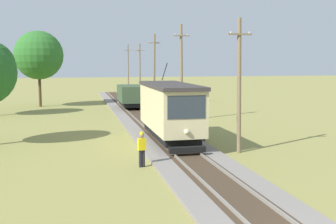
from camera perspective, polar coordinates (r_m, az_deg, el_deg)
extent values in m
cube|color=beige|center=(26.18, 0.26, 0.56)|extent=(2.50, 8.00, 2.60)
cube|color=#383333|center=(26.06, 0.26, 3.65)|extent=(2.60, 8.32, 0.22)
cube|color=black|center=(26.40, 0.26, -2.85)|extent=(2.10, 7.04, 0.44)
cube|color=#2D3842|center=(22.26, 2.56, 0.64)|extent=(2.10, 0.03, 1.25)
cube|color=#2D3842|center=(26.45, 2.93, 1.41)|extent=(0.02, 6.72, 1.04)
sphere|color=#F4EAB2|center=(22.40, 2.57, -2.72)|extent=(0.28, 0.28, 0.28)
cylinder|color=black|center=(27.59, -0.48, 5.51)|extent=(0.05, 1.67, 1.19)
cube|color=black|center=(22.44, 2.65, -5.17)|extent=(2.00, 0.36, 0.32)
cylinder|color=black|center=(24.26, 1.44, -3.72)|extent=(1.54, 0.80, 0.80)
cylinder|color=black|center=(28.56, -0.74, -2.10)|extent=(1.54, 0.80, 0.80)
cube|color=#384C33|center=(44.93, -5.14, 2.53)|extent=(2.40, 5.20, 1.70)
cube|color=black|center=(45.03, -5.13, 1.16)|extent=(2.02, 4.78, 0.38)
cylinder|color=black|center=(43.49, -4.86, 0.96)|extent=(1.54, 0.76, 0.76)
cylinder|color=black|center=(46.57, -5.38, 1.35)|extent=(1.54, 0.76, 0.76)
cylinder|color=#7A664C|center=(24.04, 9.69, 3.52)|extent=(0.24, 0.57, 7.63)
cube|color=#7A664C|center=(24.05, 9.83, 10.44)|extent=(1.40, 0.10, 0.10)
cylinder|color=silver|center=(23.86, 8.59, 10.73)|extent=(0.08, 0.08, 0.10)
cylinder|color=silver|center=(24.27, 11.05, 10.61)|extent=(0.08, 0.08, 0.10)
cylinder|color=#7A664C|center=(36.57, 1.84, 5.37)|extent=(0.24, 0.66, 8.42)
cube|color=#7A664C|center=(36.62, 1.86, 10.39)|extent=(1.40, 0.10, 0.10)
cylinder|color=silver|center=(36.49, 1.01, 10.56)|extent=(0.08, 0.08, 0.10)
cylinder|color=silver|center=(36.77, 2.70, 10.52)|extent=(0.08, 0.08, 0.10)
cylinder|color=#7A664C|center=(49.02, -1.89, 5.72)|extent=(0.24, 0.64, 8.35)
cube|color=#7A664C|center=(49.06, -1.90, 9.43)|extent=(1.40, 0.10, 0.10)
cylinder|color=silver|center=(48.96, -2.54, 9.55)|extent=(0.08, 0.08, 0.10)
cylinder|color=silver|center=(49.17, -1.26, 9.54)|extent=(0.08, 0.08, 0.10)
cylinder|color=#7A664C|center=(60.10, -3.88, 5.62)|extent=(0.24, 0.45, 7.69)
cube|color=#7A664C|center=(60.11, -3.90, 8.40)|extent=(1.40, 0.10, 0.10)
cylinder|color=silver|center=(60.03, -4.43, 8.49)|extent=(0.08, 0.08, 0.10)
cylinder|color=silver|center=(60.20, -3.38, 8.50)|extent=(0.08, 0.08, 0.10)
cylinder|color=#7A664C|center=(73.37, -5.48, 6.01)|extent=(0.24, 0.44, 8.14)
cube|color=#7A664C|center=(73.39, -5.50, 8.43)|extent=(1.40, 0.10, 0.10)
cylinder|color=silver|center=(73.33, -5.94, 8.50)|extent=(0.08, 0.08, 0.10)
cylinder|color=silver|center=(73.46, -5.08, 8.51)|extent=(0.08, 0.08, 0.10)
cylinder|color=black|center=(20.81, -3.38, -6.35)|extent=(0.15, 0.15, 0.86)
cylinder|color=black|center=(20.76, -3.80, -6.38)|extent=(0.15, 0.15, 0.86)
cube|color=yellow|center=(20.63, -3.60, -4.41)|extent=(0.41, 0.29, 0.58)
sphere|color=#936B51|center=(20.55, -3.61, -3.24)|extent=(0.22, 0.22, 0.22)
sphere|color=yellow|center=(20.53, -3.61, -2.96)|extent=(0.21, 0.21, 0.21)
cylinder|color=black|center=(27.47, 4.64, -3.10)|extent=(0.15, 0.15, 0.86)
cylinder|color=black|center=(27.46, 4.97, -3.11)|extent=(0.15, 0.15, 0.86)
cube|color=orange|center=(27.35, 4.82, -1.62)|extent=(0.44, 0.36, 0.58)
sphere|color=beige|center=(27.29, 4.83, -0.72)|extent=(0.22, 0.22, 0.22)
sphere|color=yellow|center=(27.28, 4.83, -0.52)|extent=(0.21, 0.21, 0.21)
cylinder|color=#4C3823|center=(50.28, -17.10, 2.87)|extent=(0.32, 0.32, 3.83)
sphere|color=#2D6B28|center=(50.18, -17.26, 7.42)|extent=(5.54, 5.54, 5.54)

